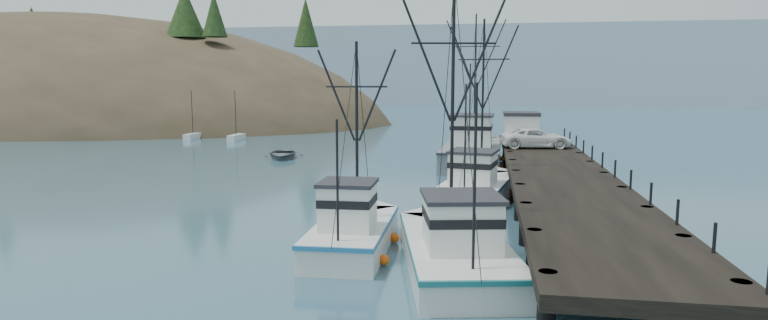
# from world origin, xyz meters

# --- Properties ---
(ground) EXTENTS (400.00, 400.00, 0.00)m
(ground) POSITION_xyz_m (0.00, 0.00, 0.00)
(ground) COLOR #2D5164
(ground) RESTS_ON ground
(pier) EXTENTS (6.00, 44.00, 2.00)m
(pier) POSITION_xyz_m (14.00, 16.00, 1.69)
(pier) COLOR black
(pier) RESTS_ON ground
(headland) EXTENTS (134.80, 78.00, 51.00)m
(headland) POSITION_xyz_m (-74.95, 78.61, -4.55)
(headland) COLOR #382D1E
(headland) RESTS_ON ground
(distant_ridge) EXTENTS (360.00, 40.00, 26.00)m
(distant_ridge) POSITION_xyz_m (10.00, 170.00, 0.00)
(distant_ridge) COLOR #9EB2C6
(distant_ridge) RESTS_ON ground
(distant_ridge_far) EXTENTS (180.00, 25.00, 18.00)m
(distant_ridge_far) POSITION_xyz_m (-40.00, 185.00, 0.00)
(distant_ridge_far) COLOR silver
(distant_ridge_far) RESTS_ON ground
(moored_sailboats) EXTENTS (23.65, 20.32, 6.35)m
(moored_sailboats) POSITION_xyz_m (-32.46, 57.03, 0.33)
(moored_sailboats) COLOR silver
(moored_sailboats) RESTS_ON ground
(trawler_near) EXTENTS (5.81, 11.95, 11.94)m
(trawler_near) POSITION_xyz_m (8.37, 2.27, 0.82)
(trawler_near) COLOR silver
(trawler_near) RESTS_ON ground
(trawler_mid) EXTENTS (3.38, 9.37, 9.58)m
(trawler_mid) POSITION_xyz_m (3.78, 4.16, 0.82)
(trawler_mid) COLOR silver
(trawler_mid) RESTS_ON ground
(trawler_far) EXTENTS (5.37, 11.54, 11.70)m
(trawler_far) POSITION_xyz_m (9.09, 16.61, 0.82)
(trawler_far) COLOR silver
(trawler_far) RESTS_ON ground
(work_vessel) EXTENTS (5.37, 16.64, 13.79)m
(work_vessel) POSITION_xyz_m (8.38, 32.79, 1.23)
(work_vessel) COLOR slate
(work_vessel) RESTS_ON ground
(pier_shed) EXTENTS (3.00, 3.20, 2.80)m
(pier_shed) POSITION_xyz_m (12.50, 31.08, 3.42)
(pier_shed) COLOR silver
(pier_shed) RESTS_ON pier
(pickup_truck) EXTENTS (6.10, 3.56, 1.60)m
(pickup_truck) POSITION_xyz_m (13.58, 28.77, 2.80)
(pickup_truck) COLOR white
(pickup_truck) RESTS_ON pier
(motorboat) EXTENTS (5.13, 6.24, 1.12)m
(motorboat) POSITION_xyz_m (-9.88, 33.60, 0.00)
(motorboat) COLOR #52585C
(motorboat) RESTS_ON ground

